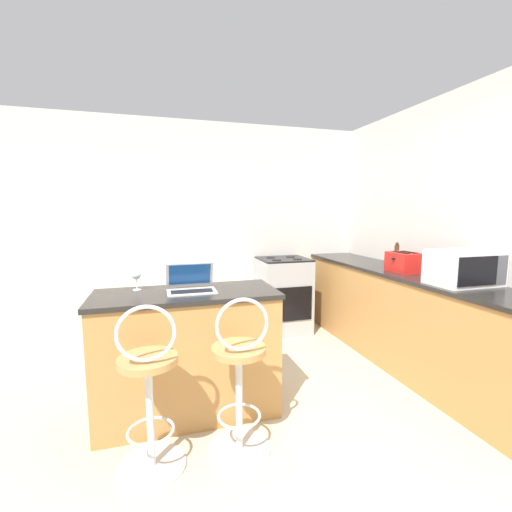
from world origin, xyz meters
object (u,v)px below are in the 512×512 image
stove_range (283,295)px  pepper_mill (397,255)px  toaster (404,262)px  bar_stool_far (240,380)px  bar_stool_near (149,393)px  microwave (464,268)px  laptop (191,284)px  wine_glass_tall (136,275)px

stove_range → pepper_mill: (0.94, -0.91, 0.59)m
toaster → bar_stool_far: bearing=-156.7°
bar_stool_far → pepper_mill: 2.35m
bar_stool_near → microwave: bearing=3.9°
laptop → stove_range: 2.01m
wine_glass_tall → stove_range: bearing=38.4°
bar_stool_far → laptop: size_ratio=2.93×
bar_stool_near → toaster: bearing=18.4°
bar_stool_far → wine_glass_tall: wine_glass_tall is taller
microwave → pepper_mill: size_ratio=2.01×
bar_stool_near → laptop: bearing=61.5°
bar_stool_near → wine_glass_tall: 0.90m
bar_stool_far → pepper_mill: pepper_mill is taller
pepper_mill → bar_stool_near: bearing=-156.3°
toaster → microwave: bearing=-85.4°
toaster → wine_glass_tall: toaster is taller
bar_stool_far → stove_range: 2.28m
bar_stool_far → microwave: (1.88, 0.17, 0.59)m
microwave → wine_glass_tall: 2.55m
bar_stool_far → toaster: bearing=23.3°
microwave → pepper_mill: (0.12, 0.94, -0.01)m
bar_stool_near → bar_stool_far: same height
bar_stool_near → wine_glass_tall: wine_glass_tall is taller
toaster → stove_range: 1.56m
pepper_mill → laptop: bearing=-166.1°
toaster → pepper_mill: pepper_mill is taller
bar_stool_near → laptop: 0.81m
laptop → pepper_mill: bearing=13.9°
laptop → microwave: microwave is taller
bar_stool_far → pepper_mill: size_ratio=3.95×
bar_stool_far → toaster: size_ratio=3.47×
wine_glass_tall → pepper_mill: (2.61, 0.42, 0.01)m
bar_stool_near → microwave: size_ratio=1.97×
bar_stool_near → toaster: (2.36, 0.79, 0.55)m
microwave → laptop: bearing=169.4°
wine_glass_tall → bar_stool_near: bearing=-83.3°
bar_stool_near → microwave: (2.41, 0.17, 0.59)m
wine_glass_tall → pepper_mill: pepper_mill is taller
bar_stool_far → laptop: bearing=112.5°
bar_stool_far → laptop: laptop is taller
bar_stool_near → toaster: size_ratio=3.47×
microwave → stove_range: microwave is taller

